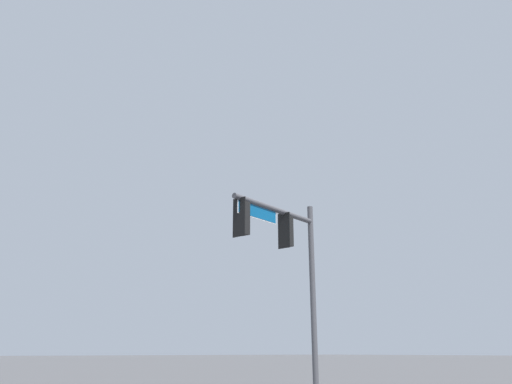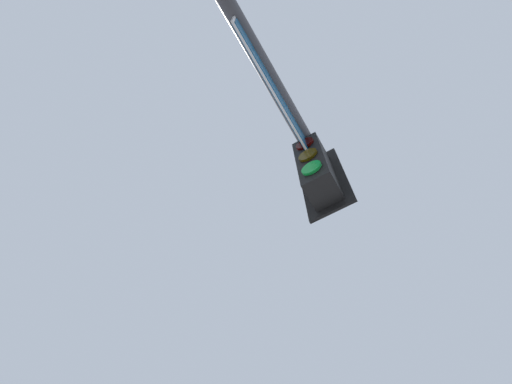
# 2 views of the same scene
# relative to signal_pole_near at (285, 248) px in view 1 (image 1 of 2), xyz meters

# --- Properties ---
(signal_pole_near) EXTENTS (4.44, 1.32, 6.81)m
(signal_pole_near) POSITION_rel_signal_pole_near_xyz_m (0.00, 0.00, 0.00)
(signal_pole_near) COLOR #47474C
(signal_pole_near) RESTS_ON ground_plane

